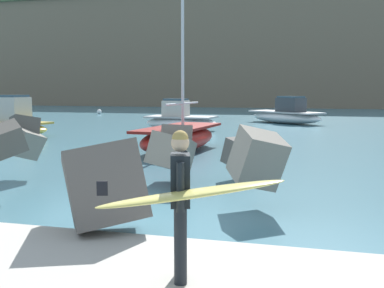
{
  "coord_description": "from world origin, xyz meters",
  "views": [
    {
      "loc": [
        3.51,
        -8.79,
        2.5
      ],
      "look_at": [
        0.94,
        0.5,
        1.4
      ],
      "focal_mm": 46.4,
      "sensor_mm": 36.0,
      "label": 1
    }
  ],
  "objects": [
    {
      "name": "surfer_with_board",
      "position": [
        1.94,
        -3.49,
        1.28
      ],
      "size": [
        2.1,
        1.4,
        1.78
      ],
      "color": "black",
      "rests_on": "walkway_path"
    },
    {
      "name": "ground_plane",
      "position": [
        0.0,
        0.0,
        0.0
      ],
      "size": [
        400.0,
        400.0,
        0.0
      ],
      "primitive_type": "plane",
      "color": "#42707F"
    },
    {
      "name": "boat_near_centre",
      "position": [
        -4.89,
        18.96,
        0.6
      ],
      "size": [
        4.42,
        2.43,
        1.87
      ],
      "color": "white",
      "rests_on": "ground"
    },
    {
      "name": "boat_mid_centre",
      "position": [
        -2.16,
        9.73,
        0.54
      ],
      "size": [
        2.52,
        5.75,
        5.91
      ],
      "color": "maroon",
      "rests_on": "ground"
    },
    {
      "name": "boat_near_right",
      "position": [
        -12.57,
        13.51,
        0.64
      ],
      "size": [
        5.29,
        2.92,
        2.13
      ],
      "color": "#EAC64C",
      "rests_on": "ground"
    },
    {
      "name": "headland_bluff",
      "position": [
        -3.1,
        69.51,
        7.86
      ],
      "size": [
        96.34,
        34.13,
        15.68
      ],
      "color": "#756651",
      "rests_on": "ground"
    },
    {
      "name": "mooring_buoy_inner",
      "position": [
        -17.58,
        34.27,
        0.22
      ],
      "size": [
        0.44,
        0.44,
        0.44
      ],
      "color": "silver",
      "rests_on": "ground"
    },
    {
      "name": "boat_mid_left",
      "position": [
        0.62,
        26.46,
        0.61
      ],
      "size": [
        6.07,
        5.42,
        1.91
      ],
      "color": "white",
      "rests_on": "ground"
    },
    {
      "name": "breakwater_jetty",
      "position": [
        -2.47,
        0.84,
        0.98
      ],
      "size": [
        30.89,
        7.32,
        1.91
      ],
      "color": "#4C4944",
      "rests_on": "ground"
    }
  ]
}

